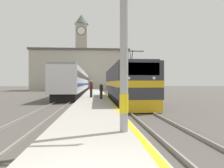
{
  "coord_description": "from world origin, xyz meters",
  "views": [
    {
      "loc": [
        0.1,
        -3.35,
        1.98
      ],
      "look_at": [
        1.78,
        18.39,
        1.86
      ],
      "focal_mm": 35.0,
      "sensor_mm": 36.0,
      "label": 1
    }
  ],
  "objects_px": {
    "catenary_mast": "(126,21)",
    "second_waiting_passenger": "(91,88)",
    "person_on_platform": "(101,90)",
    "passenger_train": "(78,82)",
    "clock_tower": "(82,50)",
    "locomotive_train": "(125,84)"
  },
  "relations": [
    {
      "from": "passenger_train",
      "to": "clock_tower",
      "type": "relative_size",
      "value": 1.64
    },
    {
      "from": "locomotive_train",
      "to": "passenger_train",
      "type": "bearing_deg",
      "value": 108.39
    },
    {
      "from": "passenger_train",
      "to": "second_waiting_passenger",
      "type": "height_order",
      "value": "passenger_train"
    },
    {
      "from": "catenary_mast",
      "to": "second_waiting_passenger",
      "type": "height_order",
      "value": "catenary_mast"
    },
    {
      "from": "person_on_platform",
      "to": "second_waiting_passenger",
      "type": "distance_m",
      "value": 2.51
    },
    {
      "from": "locomotive_train",
      "to": "catenary_mast",
      "type": "height_order",
      "value": "catenary_mast"
    },
    {
      "from": "catenary_mast",
      "to": "person_on_platform",
      "type": "bearing_deg",
      "value": 91.68
    },
    {
      "from": "passenger_train",
      "to": "catenary_mast",
      "type": "relative_size",
      "value": 5.3
    },
    {
      "from": "second_waiting_passenger",
      "to": "clock_tower",
      "type": "relative_size",
      "value": 0.08
    },
    {
      "from": "locomotive_train",
      "to": "passenger_train",
      "type": "relative_size",
      "value": 0.41
    },
    {
      "from": "catenary_mast",
      "to": "locomotive_train",
      "type": "bearing_deg",
      "value": 82.38
    },
    {
      "from": "passenger_train",
      "to": "person_on_platform",
      "type": "bearing_deg",
      "value": -78.57
    },
    {
      "from": "person_on_platform",
      "to": "second_waiting_passenger",
      "type": "xyz_separation_m",
      "value": [
        -1.0,
        2.29,
        0.16
      ]
    },
    {
      "from": "second_waiting_passenger",
      "to": "clock_tower",
      "type": "xyz_separation_m",
      "value": [
        -3.7,
        43.82,
        10.72
      ]
    },
    {
      "from": "catenary_mast",
      "to": "passenger_train",
      "type": "bearing_deg",
      "value": 97.25
    },
    {
      "from": "second_waiting_passenger",
      "to": "person_on_platform",
      "type": "bearing_deg",
      "value": -66.5
    },
    {
      "from": "catenary_mast",
      "to": "person_on_platform",
      "type": "height_order",
      "value": "catenary_mast"
    },
    {
      "from": "clock_tower",
      "to": "catenary_mast",
      "type": "bearing_deg",
      "value": -85.14
    },
    {
      "from": "person_on_platform",
      "to": "clock_tower",
      "type": "xyz_separation_m",
      "value": [
        -4.7,
        46.11,
        10.88
      ]
    },
    {
      "from": "catenary_mast",
      "to": "person_on_platform",
      "type": "distance_m",
      "value": 14.31
    },
    {
      "from": "passenger_train",
      "to": "catenary_mast",
      "type": "bearing_deg",
      "value": -82.75
    },
    {
      "from": "locomotive_train",
      "to": "clock_tower",
      "type": "distance_m",
      "value": 47.56
    }
  ]
}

